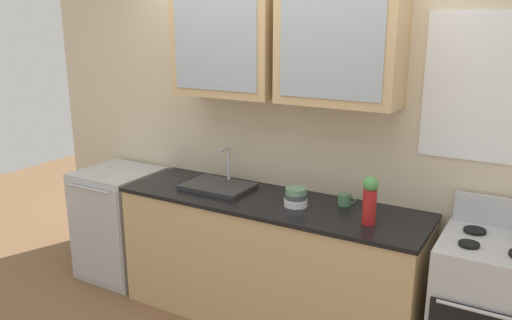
# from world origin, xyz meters

# --- Properties ---
(ground_plane) EXTENTS (10.00, 10.00, 0.00)m
(ground_plane) POSITION_xyz_m (0.00, 0.00, 0.00)
(ground_plane) COLOR brown
(back_wall_unit) EXTENTS (4.57, 0.44, 2.74)m
(back_wall_unit) POSITION_xyz_m (0.01, 0.32, 1.52)
(back_wall_unit) COLOR beige
(back_wall_unit) RESTS_ON ground_plane
(counter) EXTENTS (2.16, 0.64, 0.91)m
(counter) POSITION_xyz_m (0.00, 0.00, 0.46)
(counter) COLOR tan
(counter) RESTS_ON ground_plane
(stove_range) EXTENTS (0.60, 0.63, 1.09)m
(stove_range) POSITION_xyz_m (1.44, -0.00, 0.46)
(stove_range) COLOR silver
(stove_range) RESTS_ON ground_plane
(sink_faucet) EXTENTS (0.49, 0.35, 0.28)m
(sink_faucet) POSITION_xyz_m (-0.44, 0.04, 0.93)
(sink_faucet) COLOR #2D2D30
(sink_faucet) RESTS_ON counter
(bowl_stack) EXTENTS (0.16, 0.16, 0.12)m
(bowl_stack) POSITION_xyz_m (0.21, -0.01, 0.97)
(bowl_stack) COLOR white
(bowl_stack) RESTS_ON counter
(vase) EXTENTS (0.09, 0.09, 0.30)m
(vase) POSITION_xyz_m (0.73, -0.08, 1.07)
(vase) COLOR #B21E1E
(vase) RESTS_ON counter
(cup_near_sink) EXTENTS (0.12, 0.09, 0.08)m
(cup_near_sink) POSITION_xyz_m (0.49, 0.16, 0.95)
(cup_near_sink) COLOR #4C7F59
(cup_near_sink) RESTS_ON counter
(dishwasher) EXTENTS (0.59, 0.62, 0.91)m
(dishwasher) POSITION_xyz_m (-1.42, -0.00, 0.46)
(dishwasher) COLOR silver
(dishwasher) RESTS_ON ground_plane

